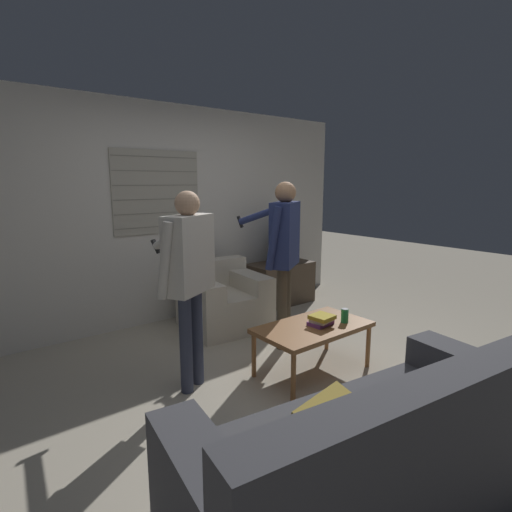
{
  "coord_description": "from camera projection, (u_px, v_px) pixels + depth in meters",
  "views": [
    {
      "loc": [
        -2.17,
        -2.36,
        1.66
      ],
      "look_at": [
        0.02,
        0.44,
        1.0
      ],
      "focal_mm": 28.0,
      "sensor_mm": 36.0,
      "label": 1
    }
  ],
  "objects": [
    {
      "name": "ground_plane",
      "position": [
        285.0,
        377.0,
        3.44
      ],
      "size": [
        16.0,
        16.0,
        0.0
      ],
      "primitive_type": "plane",
      "color": "#B2A893"
    },
    {
      "name": "book_stack",
      "position": [
        321.0,
        320.0,
        3.47
      ],
      "size": [
        0.23,
        0.21,
        0.09
      ],
      "color": "#75387F",
      "rests_on": "coffee_table"
    },
    {
      "name": "tv",
      "position": [
        280.0,
        244.0,
        5.43
      ],
      "size": [
        0.6,
        0.61,
        0.51
      ],
      "rotation": [
        0.0,
        0.0,
        3.95
      ],
      "color": "black",
      "rests_on": "tv_stand"
    },
    {
      "name": "armchair_beige",
      "position": [
        223.0,
        300.0,
        4.61
      ],
      "size": [
        0.93,
        0.91,
        0.75
      ],
      "rotation": [
        0.0,
        0.0,
        3.05
      ],
      "color": "beige",
      "rests_on": "ground_plane"
    },
    {
      "name": "person_right_standing",
      "position": [
        284.0,
        244.0,
        3.93
      ],
      "size": [
        0.55,
        0.85,
        1.66
      ],
      "rotation": [
        0.0,
        0.0,
        0.58
      ],
      "color": "#4C4233",
      "rests_on": "ground_plane"
    },
    {
      "name": "coffee_table",
      "position": [
        313.0,
        330.0,
        3.48
      ],
      "size": [
        1.01,
        0.57,
        0.43
      ],
      "color": "brown",
      "rests_on": "ground_plane"
    },
    {
      "name": "couch_blue",
      "position": [
        380.0,
        457.0,
        1.98
      ],
      "size": [
        2.14,
        1.14,
        0.87
      ],
      "rotation": [
        0.0,
        0.0,
        -0.13
      ],
      "color": "#424247",
      "rests_on": "ground_plane"
    },
    {
      "name": "soda_can",
      "position": [
        345.0,
        316.0,
        3.54
      ],
      "size": [
        0.07,
        0.07,
        0.13
      ],
      "color": "#238E47",
      "rests_on": "coffee_table"
    },
    {
      "name": "tv_stand",
      "position": [
        280.0,
        283.0,
        5.52
      ],
      "size": [
        0.9,
        0.48,
        0.57
      ],
      "color": "#4C3D2D",
      "rests_on": "ground_plane"
    },
    {
      "name": "person_left_standing",
      "position": [
        188.0,
        267.0,
        3.11
      ],
      "size": [
        0.56,
        0.8,
        1.6
      ],
      "rotation": [
        0.0,
        0.0,
        0.49
      ],
      "color": "#33384C",
      "rests_on": "ground_plane"
    },
    {
      "name": "spare_remote",
      "position": [
        323.0,
        320.0,
        3.58
      ],
      "size": [
        0.07,
        0.14,
        0.02
      ],
      "rotation": [
        0.0,
        0.0,
        -0.24
      ],
      "color": "white",
      "rests_on": "coffee_table"
    },
    {
      "name": "wall_back",
      "position": [
        172.0,
        214.0,
        4.77
      ],
      "size": [
        5.2,
        0.08,
        2.55
      ],
      "color": "silver",
      "rests_on": "ground_plane"
    }
  ]
}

